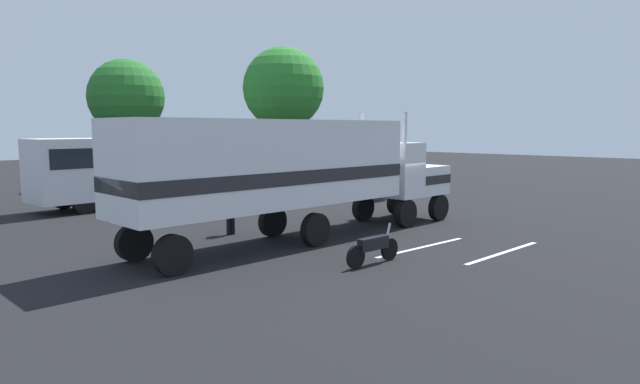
{
  "coord_description": "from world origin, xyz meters",
  "views": [
    {
      "loc": [
        -19.01,
        -13.03,
        3.88
      ],
      "look_at": [
        -4.55,
        0.28,
        1.6
      ],
      "focal_mm": 30.99,
      "sensor_mm": 36.0,
      "label": 1
    }
  ],
  "objects_px": {
    "person_bystander": "(230,210)",
    "motorcycle": "(373,248)",
    "tree_center": "(126,97)",
    "parked_bus": "(144,164)",
    "semi_truck": "(295,168)",
    "tree_left": "(283,89)"
  },
  "relations": [
    {
      "from": "person_bystander",
      "to": "motorcycle",
      "type": "height_order",
      "value": "person_bystander"
    },
    {
      "from": "parked_bus",
      "to": "motorcycle",
      "type": "relative_size",
      "value": 5.21
    },
    {
      "from": "parked_bus",
      "to": "tree_center",
      "type": "distance_m",
      "value": 10.18
    },
    {
      "from": "semi_truck",
      "to": "person_bystander",
      "type": "distance_m",
      "value": 3.13
    },
    {
      "from": "motorcycle",
      "to": "tree_center",
      "type": "xyz_separation_m",
      "value": [
        6.06,
        25.07,
        5.42
      ]
    },
    {
      "from": "parked_bus",
      "to": "tree_left",
      "type": "bearing_deg",
      "value": -5.78
    },
    {
      "from": "person_bystander",
      "to": "motorcycle",
      "type": "bearing_deg",
      "value": -90.16
    },
    {
      "from": "person_bystander",
      "to": "motorcycle",
      "type": "relative_size",
      "value": 0.77
    },
    {
      "from": "parked_bus",
      "to": "tree_left",
      "type": "distance_m",
      "value": 10.01
    },
    {
      "from": "parked_bus",
      "to": "person_bystander",
      "type": "bearing_deg",
      "value": -102.82
    },
    {
      "from": "person_bystander",
      "to": "motorcycle",
      "type": "distance_m",
      "value": 6.57
    },
    {
      "from": "semi_truck",
      "to": "parked_bus",
      "type": "xyz_separation_m",
      "value": [
        1.41,
        12.41,
        -0.46
      ]
    },
    {
      "from": "tree_left",
      "to": "motorcycle",
      "type": "bearing_deg",
      "value": -126.05
    },
    {
      "from": "semi_truck",
      "to": "motorcycle",
      "type": "relative_size",
      "value": 6.76
    },
    {
      "from": "person_bystander",
      "to": "parked_bus",
      "type": "height_order",
      "value": "parked_bus"
    },
    {
      "from": "semi_truck",
      "to": "tree_center",
      "type": "bearing_deg",
      "value": 76.1
    },
    {
      "from": "motorcycle",
      "to": "tree_left",
      "type": "relative_size",
      "value": 0.24
    },
    {
      "from": "semi_truck",
      "to": "motorcycle",
      "type": "height_order",
      "value": "semi_truck"
    },
    {
      "from": "motorcycle",
      "to": "tree_center",
      "type": "bearing_deg",
      "value": 76.4
    },
    {
      "from": "semi_truck",
      "to": "parked_bus",
      "type": "distance_m",
      "value": 12.5
    },
    {
      "from": "person_bystander",
      "to": "tree_center",
      "type": "bearing_deg",
      "value": 71.91
    },
    {
      "from": "parked_bus",
      "to": "motorcycle",
      "type": "distance_m",
      "value": 16.66
    }
  ]
}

